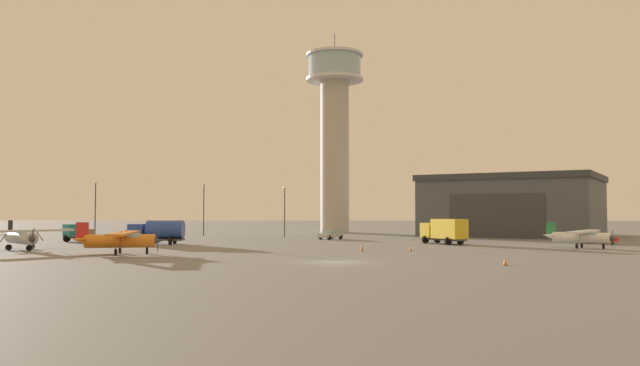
# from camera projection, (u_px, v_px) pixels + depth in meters

# --- Properties ---
(ground_plane) EXTENTS (400.00, 400.00, 0.00)m
(ground_plane) POSITION_uv_depth(u_px,v_px,m) (335.00, 262.00, 50.61)
(ground_plane) COLOR slate
(control_tower) EXTENTS (11.12, 11.12, 38.91)m
(control_tower) POSITION_uv_depth(u_px,v_px,m) (335.00, 121.00, 118.45)
(control_tower) COLOR #B2AD9E
(control_tower) RESTS_ON ground_plane
(hangar) EXTENTS (35.55, 34.32, 10.15)m
(hangar) POSITION_uv_depth(u_px,v_px,m) (514.00, 206.00, 104.15)
(hangar) COLOR #4C5159
(hangar) RESTS_ON ground_plane
(airplane_orange) EXTENTS (8.39, 10.73, 3.15)m
(airplane_orange) POSITION_uv_depth(u_px,v_px,m) (119.00, 239.00, 59.55)
(airplane_orange) COLOR orange
(airplane_orange) RESTS_ON ground_plane
(airplane_silver) EXTENTS (8.61, 8.83, 3.19)m
(airplane_silver) POSITION_uv_depth(u_px,v_px,m) (21.00, 236.00, 66.21)
(airplane_silver) COLOR #B7BABF
(airplane_silver) RESTS_ON ground_plane
(airplane_white) EXTENTS (7.57, 8.87, 2.91)m
(airplane_white) POSITION_uv_depth(u_px,v_px,m) (580.00, 236.00, 69.08)
(airplane_white) COLOR white
(airplane_white) RESTS_ON ground_plane
(truck_fuel_tanker_blue) EXTENTS (6.78, 3.38, 3.04)m
(truck_fuel_tanker_blue) POSITION_uv_depth(u_px,v_px,m) (158.00, 231.00, 76.77)
(truck_fuel_tanker_blue) COLOR #38383D
(truck_fuel_tanker_blue) RESTS_ON ground_plane
(truck_box_yellow) EXTENTS (5.45, 6.89, 3.19)m
(truck_box_yellow) POSITION_uv_depth(u_px,v_px,m) (444.00, 230.00, 77.56)
(truck_box_yellow) COLOR #38383D
(truck_box_yellow) RESTS_ON ground_plane
(truck_flatbed_teal) EXTENTS (6.72, 6.01, 2.38)m
(truck_flatbed_teal) POSITION_uv_depth(u_px,v_px,m) (79.00, 233.00, 82.42)
(truck_flatbed_teal) COLOR #38383D
(truck_flatbed_teal) RESTS_ON ground_plane
(car_red) EXTENTS (4.60, 3.62, 1.37)m
(car_red) POSITION_uv_depth(u_px,v_px,m) (599.00, 238.00, 78.31)
(car_red) COLOR red
(car_red) RESTS_ON ground_plane
(car_silver) EXTENTS (3.91, 4.35, 1.37)m
(car_silver) POSITION_uv_depth(u_px,v_px,m) (331.00, 234.00, 90.00)
(car_silver) COLOR #B7BABF
(car_silver) RESTS_ON ground_plane
(light_post_west) EXTENTS (0.44, 0.44, 8.85)m
(light_post_west) POSITION_uv_depth(u_px,v_px,m) (204.00, 205.00, 102.73)
(light_post_west) COLOR #38383D
(light_post_west) RESTS_ON ground_plane
(light_post_north) EXTENTS (0.44, 0.44, 8.92)m
(light_post_north) POSITION_uv_depth(u_px,v_px,m) (95.00, 204.00, 97.06)
(light_post_north) COLOR #38383D
(light_post_north) RESTS_ON ground_plane
(light_post_centre) EXTENTS (0.44, 0.44, 8.09)m
(light_post_centre) POSITION_uv_depth(u_px,v_px,m) (285.00, 207.00, 97.18)
(light_post_centre) COLOR #38383D
(light_post_centre) RESTS_ON ground_plane
(traffic_cone_near_left) EXTENTS (0.36, 0.36, 0.59)m
(traffic_cone_near_left) POSITION_uv_depth(u_px,v_px,m) (505.00, 262.00, 47.70)
(traffic_cone_near_left) COLOR black
(traffic_cone_near_left) RESTS_ON ground_plane
(traffic_cone_near_right) EXTENTS (0.36, 0.36, 0.72)m
(traffic_cone_near_right) POSITION_uv_depth(u_px,v_px,m) (362.00, 247.00, 64.64)
(traffic_cone_near_right) COLOR black
(traffic_cone_near_right) RESTS_ON ground_plane
(traffic_cone_mid_apron) EXTENTS (0.36, 0.36, 0.54)m
(traffic_cone_mid_apron) POSITION_uv_depth(u_px,v_px,m) (410.00, 249.00, 64.24)
(traffic_cone_mid_apron) COLOR black
(traffic_cone_mid_apron) RESTS_ON ground_plane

